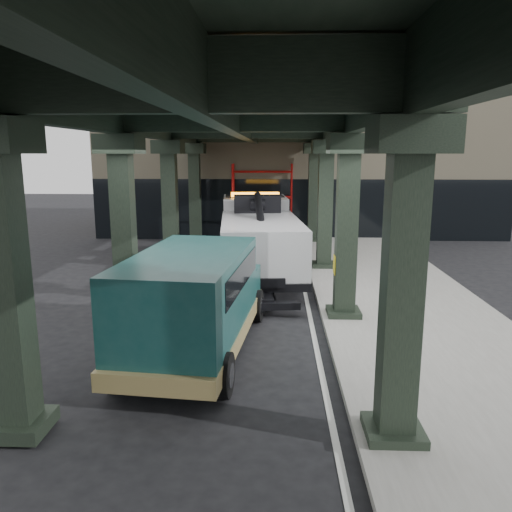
# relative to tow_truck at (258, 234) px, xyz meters

# --- Properties ---
(ground) EXTENTS (90.00, 90.00, 0.00)m
(ground) POSITION_rel_tow_truck_xyz_m (-0.03, -7.58, -1.50)
(ground) COLOR black
(ground) RESTS_ON ground
(sidewalk) EXTENTS (5.00, 40.00, 0.15)m
(sidewalk) POSITION_rel_tow_truck_xyz_m (4.47, -5.58, -1.43)
(sidewalk) COLOR gray
(sidewalk) RESTS_ON ground
(lane_stripe) EXTENTS (0.12, 38.00, 0.01)m
(lane_stripe) POSITION_rel_tow_truck_xyz_m (1.67, -5.58, -1.49)
(lane_stripe) COLOR silver
(lane_stripe) RESTS_ON ground
(viaduct) EXTENTS (7.40, 32.00, 6.40)m
(viaduct) POSITION_rel_tow_truck_xyz_m (-0.43, -5.58, 3.96)
(viaduct) COLOR black
(viaduct) RESTS_ON ground
(building) EXTENTS (22.00, 10.00, 8.00)m
(building) POSITION_rel_tow_truck_xyz_m (1.97, 12.42, 2.50)
(building) COLOR #C6B793
(building) RESTS_ON ground
(scaffolding) EXTENTS (3.08, 0.88, 4.00)m
(scaffolding) POSITION_rel_tow_truck_xyz_m (-0.03, 7.07, 0.61)
(scaffolding) COLOR red
(scaffolding) RESTS_ON ground
(tow_truck) EXTENTS (3.46, 9.58, 3.08)m
(tow_truck) POSITION_rel_tow_truck_xyz_m (0.00, 0.00, 0.00)
(tow_truck) COLOR black
(tow_truck) RESTS_ON ground
(towed_van) EXTENTS (2.90, 6.16, 2.42)m
(towed_van) POSITION_rel_tow_truck_xyz_m (-1.11, -8.15, -0.20)
(towed_van) COLOR #103A39
(towed_van) RESTS_ON ground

